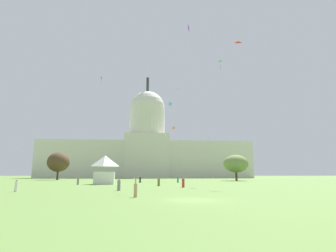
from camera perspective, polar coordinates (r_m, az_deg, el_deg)
ground_plane at (r=25.43m, az=5.12°, el=-15.17°), size 800.00×800.00×0.00m
capitol_building at (r=176.33m, az=-4.46°, el=-5.03°), size 131.62×25.25×66.45m
event_tent at (r=66.63m, az=-13.09°, el=-8.86°), size 5.13×5.56×6.66m
tree_east_mid at (r=103.06m, az=14.01°, el=-7.68°), size 10.23×9.80×9.26m
tree_west_far at (r=123.92m, az=-21.96°, el=-7.03°), size 10.54×11.04×11.36m
person_teal_lawn_far_left at (r=76.68m, az=2.09°, el=-11.18°), size 0.59×0.59×1.72m
person_tan_front_center at (r=28.39m, az=-6.81°, el=-13.18°), size 0.41×0.41×1.53m
person_grey_deep_crowd at (r=39.92m, az=-10.25°, el=-12.11°), size 0.48×0.48×1.66m
person_red_back_left at (r=49.07m, az=3.20°, el=-11.81°), size 0.56×0.56×1.71m
person_tan_back_right at (r=76.41m, az=-6.80°, el=-11.17°), size 0.41×0.41×1.58m
person_grey_near_tent at (r=64.14m, az=-18.33°, el=-10.91°), size 0.46×0.46×1.72m
person_black_mid_right at (r=77.13m, az=-5.87°, el=-11.17°), size 0.63×0.63×1.63m
person_white_edge_west at (r=42.11m, az=-29.19°, el=-10.97°), size 0.50×0.50×1.54m
person_olive_aisle_center at (r=55.05m, az=-1.96°, el=-11.68°), size 0.48×0.48×1.62m
kite_orange_mid at (r=130.19m, az=1.19°, el=-0.39°), size 1.12×1.05×1.29m
kite_turquoise_high at (r=165.96m, az=-13.78°, el=9.67°), size 0.69×0.40×3.46m
kite_violet_mid at (r=58.94m, az=4.33°, el=19.78°), size 0.47×1.00×1.15m
kite_red_mid at (r=66.51m, az=14.54°, el=16.62°), size 1.42×0.75×0.35m
kite_green_mid at (r=73.23m, az=11.27°, el=12.81°), size 1.19×1.37×2.15m
kite_pink_low at (r=95.89m, az=-0.71°, el=-2.23°), size 1.51×1.84×0.44m
kite_white_low at (r=73.37m, az=-29.22°, el=-4.25°), size 1.61×1.27×0.11m
kite_black_high at (r=145.05m, az=1.88°, el=7.59°), size 1.24×0.96×0.34m
kite_cyan_mid at (r=105.02m, az=0.47°, el=4.62°), size 1.34×1.37×1.35m
kite_lime_mid at (r=160.52m, az=8.45°, el=-2.62°), size 1.57×1.20×3.31m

